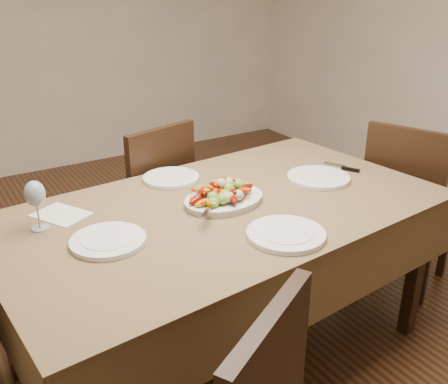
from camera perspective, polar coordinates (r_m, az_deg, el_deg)
The scene contains 15 objects.
floor at distance 2.45m, azimuth 0.18°, elevation -18.27°, with size 6.00×6.00×0.00m, color #412513.
wall_back at distance 4.66m, azimuth -21.28°, elevation 18.95°, with size 5.00×0.02×2.80m, color beige.
dining_table at distance 2.24m, azimuth 0.00°, elevation -10.42°, with size 1.84×1.04×0.76m, color brown.
chair_far at distance 2.78m, azimuth -9.38°, elevation -1.48°, with size 0.42×0.42×0.95m, color black, non-canonical shape.
chair_right at distance 2.94m, azimuth 20.52°, elevation -1.30°, with size 0.42×0.42×0.95m, color black, non-canonical shape.
serving_platter at distance 2.08m, azimuth -0.01°, elevation -1.00°, with size 0.34×0.25×0.02m, color white.
roasted_vegetables at distance 2.05m, azimuth -0.01°, elevation 0.45°, with size 0.28×0.19×0.09m, color #710902, non-canonical shape.
serving_spoon at distance 2.00m, azimuth -0.85°, elevation -0.84°, with size 0.28×0.06×0.03m, color #9EA0A8, non-canonical shape.
plate_left at distance 1.82m, azimuth -13.11°, elevation -5.45°, with size 0.27×0.27×0.02m, color white.
plate_right at distance 2.37m, azimuth 10.73°, elevation 1.61°, with size 0.29×0.29×0.02m, color white.
plate_far at distance 2.33m, azimuth -6.06°, elevation 1.59°, with size 0.26×0.26×0.02m, color white.
plate_near at distance 1.83m, azimuth 7.09°, elevation -4.82°, with size 0.29×0.29×0.02m, color white.
wine_glass at distance 1.95m, azimuth -20.65°, elevation -1.30°, with size 0.08×0.08×0.20m, color #8C99A5, non-canonical shape.
menu_card at distance 2.08m, azimuth -18.13°, elevation -2.45°, with size 0.15×0.21×0.00m, color silver.
table_knife at distance 2.54m, azimuth 13.48°, elevation 2.74°, with size 0.02×0.20×0.01m, color #9EA0A8, non-canonical shape.
Camera 1 is at (-0.99, -1.55, 1.62)m, focal length 40.00 mm.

